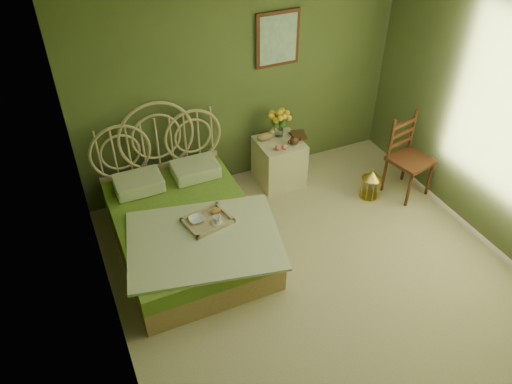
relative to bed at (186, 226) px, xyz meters
name	(u,v)px	position (x,y,z in m)	size (l,w,h in m)	color
floor	(331,292)	(1.10, -1.21, -0.29)	(4.50, 4.50, 0.00)	#C2B28C
ceiling	(366,38)	(1.10, -1.21, 2.31)	(4.50, 4.50, 0.00)	silver
wall_back	(241,82)	(1.10, 1.04, 1.01)	(4.00, 4.00, 0.00)	#576635
wall_left	(105,259)	(-0.90, -1.21, 1.01)	(4.50, 4.50, 0.00)	#576635
wall_art	(278,39)	(1.54, 1.01, 1.46)	(0.54, 0.04, 0.64)	#3C1E10
bed	(186,226)	(0.00, 0.00, 0.00)	(1.68, 2.13, 1.32)	tan
nightstand	(279,157)	(1.45, 0.69, 0.07)	(0.54, 0.54, 1.02)	beige
chair	(407,151)	(2.78, -0.09, 0.27)	(0.54, 0.54, 1.01)	#3C1E10
birdcage	(371,184)	(2.33, -0.07, -0.11)	(0.24, 0.24, 0.37)	gold
book_lower	(292,137)	(1.62, 0.70, 0.31)	(0.16, 0.22, 0.02)	#381E0F
book_upper	(292,136)	(1.62, 0.70, 0.33)	(0.17, 0.23, 0.02)	#472819
cereal_bowl	(197,220)	(0.07, -0.21, 0.24)	(0.15, 0.15, 0.04)	white
coffee_cup	(217,220)	(0.25, -0.32, 0.26)	(0.09, 0.09, 0.08)	white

